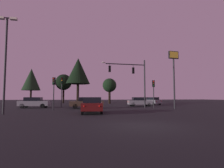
{
  "coord_description": "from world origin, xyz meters",
  "views": [
    {
      "loc": [
        -3.33,
        -9.42,
        1.51
      ],
      "look_at": [
        1.12,
        15.51,
        3.35
      ],
      "focal_mm": 29.38,
      "sensor_mm": 36.0,
      "label": 1
    }
  ],
  "objects_px": {
    "car_parked_lot": "(152,101)",
    "tree_left_far": "(109,86)",
    "traffic_signal_mast_arm": "(133,75)",
    "car_nearside_lane": "(92,105)",
    "tree_behind_sign": "(31,79)",
    "traffic_light_corner_left": "(62,86)",
    "store_sign_illuminated": "(174,67)",
    "car_far_lane": "(140,102)",
    "car_crossing_right": "(34,102)",
    "parking_lot_lamp_post": "(6,53)",
    "traffic_light_median": "(154,88)",
    "car_crossing_left": "(87,103)",
    "tree_right_cluster": "(78,71)",
    "traffic_light_corner_right": "(54,87)",
    "tree_center_horizon": "(64,82)"
  },
  "relations": [
    {
      "from": "traffic_light_median",
      "to": "car_nearside_lane",
      "type": "xyz_separation_m",
      "value": [
        -8.77,
        -5.97,
        -1.94
      ]
    },
    {
      "from": "tree_right_cluster",
      "to": "car_far_lane",
      "type": "bearing_deg",
      "value": -23.65
    },
    {
      "from": "car_crossing_left",
      "to": "store_sign_illuminated",
      "type": "height_order",
      "value": "store_sign_illuminated"
    },
    {
      "from": "traffic_light_corner_left",
      "to": "tree_left_far",
      "type": "bearing_deg",
      "value": 54.21
    },
    {
      "from": "tree_behind_sign",
      "to": "car_crossing_left",
      "type": "bearing_deg",
      "value": -59.62
    },
    {
      "from": "car_parked_lot",
      "to": "tree_behind_sign",
      "type": "xyz_separation_m",
      "value": [
        -26.17,
        11.01,
        4.99
      ]
    },
    {
      "from": "car_crossing_right",
      "to": "car_parked_lot",
      "type": "bearing_deg",
      "value": 20.39
    },
    {
      "from": "car_nearside_lane",
      "to": "parking_lot_lamp_post",
      "type": "relative_size",
      "value": 0.5
    },
    {
      "from": "store_sign_illuminated",
      "to": "tree_left_far",
      "type": "height_order",
      "value": "store_sign_illuminated"
    },
    {
      "from": "car_parked_lot",
      "to": "tree_behind_sign",
      "type": "relative_size",
      "value": 0.53
    },
    {
      "from": "car_parked_lot",
      "to": "tree_left_far",
      "type": "relative_size",
      "value": 0.75
    },
    {
      "from": "car_crossing_right",
      "to": "traffic_light_median",
      "type": "bearing_deg",
      "value": -13.87
    },
    {
      "from": "car_far_lane",
      "to": "traffic_light_corner_right",
      "type": "bearing_deg",
      "value": -151.55
    },
    {
      "from": "parking_lot_lamp_post",
      "to": "tree_behind_sign",
      "type": "bearing_deg",
      "value": 99.53
    },
    {
      "from": "traffic_signal_mast_arm",
      "to": "car_far_lane",
      "type": "relative_size",
      "value": 1.7
    },
    {
      "from": "car_parked_lot",
      "to": "store_sign_illuminated",
      "type": "distance_m",
      "value": 14.25
    },
    {
      "from": "traffic_signal_mast_arm",
      "to": "tree_right_cluster",
      "type": "xyz_separation_m",
      "value": [
        -7.98,
        8.58,
        1.6
      ]
    },
    {
      "from": "traffic_light_median",
      "to": "tree_right_cluster",
      "type": "xyz_separation_m",
      "value": [
        -10.3,
        10.65,
        3.63
      ]
    },
    {
      "from": "car_crossing_right",
      "to": "tree_center_horizon",
      "type": "relative_size",
      "value": 0.58
    },
    {
      "from": "car_parked_lot",
      "to": "tree_right_cluster",
      "type": "height_order",
      "value": "tree_right_cluster"
    },
    {
      "from": "traffic_signal_mast_arm",
      "to": "car_nearside_lane",
      "type": "bearing_deg",
      "value": -128.74
    },
    {
      "from": "traffic_signal_mast_arm",
      "to": "tree_right_cluster",
      "type": "bearing_deg",
      "value": 132.95
    },
    {
      "from": "car_far_lane",
      "to": "tree_left_far",
      "type": "height_order",
      "value": "tree_left_far"
    },
    {
      "from": "car_nearside_lane",
      "to": "tree_right_cluster",
      "type": "bearing_deg",
      "value": 95.26
    },
    {
      "from": "traffic_signal_mast_arm",
      "to": "tree_left_far",
      "type": "bearing_deg",
      "value": 92.74
    },
    {
      "from": "car_nearside_lane",
      "to": "traffic_light_median",
      "type": "bearing_deg",
      "value": 34.25
    },
    {
      "from": "tree_behind_sign",
      "to": "traffic_light_corner_left",
      "type": "bearing_deg",
      "value": -63.74
    },
    {
      "from": "tree_left_far",
      "to": "car_far_lane",
      "type": "bearing_deg",
      "value": -75.68
    },
    {
      "from": "car_crossing_left",
      "to": "parking_lot_lamp_post",
      "type": "xyz_separation_m",
      "value": [
        -7.59,
        -7.62,
        4.72
      ]
    },
    {
      "from": "traffic_signal_mast_arm",
      "to": "car_crossing_right",
      "type": "distance_m",
      "value": 14.71
    },
    {
      "from": "car_crossing_right",
      "to": "parking_lot_lamp_post",
      "type": "xyz_separation_m",
      "value": [
        -0.26,
        -9.98,
        4.72
      ]
    },
    {
      "from": "traffic_signal_mast_arm",
      "to": "store_sign_illuminated",
      "type": "bearing_deg",
      "value": -36.36
    },
    {
      "from": "car_nearside_lane",
      "to": "tree_behind_sign",
      "type": "relative_size",
      "value": 0.53
    },
    {
      "from": "car_crossing_right",
      "to": "car_far_lane",
      "type": "relative_size",
      "value": 1.03
    },
    {
      "from": "car_far_lane",
      "to": "tree_behind_sign",
      "type": "bearing_deg",
      "value": 142.06
    },
    {
      "from": "parking_lot_lamp_post",
      "to": "traffic_light_median",
      "type": "bearing_deg",
      "value": 19.7
    },
    {
      "from": "traffic_light_corner_right",
      "to": "parking_lot_lamp_post",
      "type": "xyz_separation_m",
      "value": [
        -3.57,
        -4.98,
        2.74
      ]
    },
    {
      "from": "traffic_light_median",
      "to": "car_crossing_right",
      "type": "distance_m",
      "value": 16.95
    },
    {
      "from": "car_crossing_left",
      "to": "car_crossing_right",
      "type": "relative_size",
      "value": 1.08
    },
    {
      "from": "car_crossing_left",
      "to": "tree_right_cluster",
      "type": "bearing_deg",
      "value": 98.13
    },
    {
      "from": "car_nearside_lane",
      "to": "store_sign_illuminated",
      "type": "relative_size",
      "value": 0.58
    },
    {
      "from": "traffic_light_median",
      "to": "car_crossing_left",
      "type": "height_order",
      "value": "traffic_light_median"
    },
    {
      "from": "traffic_signal_mast_arm",
      "to": "traffic_light_corner_left",
      "type": "relative_size",
      "value": 1.56
    },
    {
      "from": "traffic_signal_mast_arm",
      "to": "car_nearside_lane",
      "type": "xyz_separation_m",
      "value": [
        -6.46,
        -8.05,
        -3.97
      ]
    },
    {
      "from": "traffic_light_corner_right",
      "to": "tree_behind_sign",
      "type": "distance_m",
      "value": 25.45
    },
    {
      "from": "car_crossing_right",
      "to": "tree_behind_sign",
      "type": "distance_m",
      "value": 20.14
    },
    {
      "from": "traffic_light_corner_left",
      "to": "tree_left_far",
      "type": "xyz_separation_m",
      "value": [
        9.59,
        13.3,
        1.06
      ]
    },
    {
      "from": "traffic_light_median",
      "to": "car_crossing_right",
      "type": "bearing_deg",
      "value": 166.13
    },
    {
      "from": "store_sign_illuminated",
      "to": "car_far_lane",
      "type": "bearing_deg",
      "value": 107.01
    },
    {
      "from": "traffic_light_corner_left",
      "to": "tree_behind_sign",
      "type": "relative_size",
      "value": 0.54
    }
  ]
}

